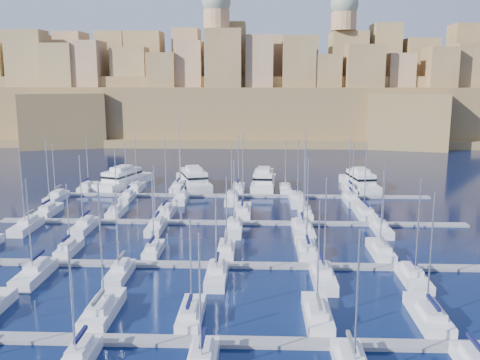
{
  "coord_description": "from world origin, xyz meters",
  "views": [
    {
      "loc": [
        5.08,
        -82.91,
        26.19
      ],
      "look_at": [
        1.69,
        6.0,
        8.83
      ],
      "focal_mm": 40.0,
      "sensor_mm": 36.0,
      "label": 1
    }
  ],
  "objects_px": {
    "sailboat_2": "(103,310)",
    "motor_yacht_c": "(264,181)",
    "motor_yacht_a": "(123,179)",
    "motor_yacht_b": "(194,180)",
    "sailboat_4": "(317,314)",
    "motor_yacht_d": "(360,181)"
  },
  "relations": [
    {
      "from": "sailboat_2",
      "to": "sailboat_4",
      "type": "relative_size",
      "value": 1.12
    },
    {
      "from": "sailboat_2",
      "to": "sailboat_4",
      "type": "height_order",
      "value": "sailboat_2"
    },
    {
      "from": "motor_yacht_b",
      "to": "motor_yacht_d",
      "type": "distance_m",
      "value": 39.51
    },
    {
      "from": "sailboat_4",
      "to": "motor_yacht_c",
      "type": "relative_size",
      "value": 0.78
    },
    {
      "from": "sailboat_2",
      "to": "motor_yacht_b",
      "type": "relative_size",
      "value": 0.78
    },
    {
      "from": "sailboat_4",
      "to": "motor_yacht_b",
      "type": "height_order",
      "value": "sailboat_4"
    },
    {
      "from": "motor_yacht_a",
      "to": "motor_yacht_b",
      "type": "bearing_deg",
      "value": 0.1
    },
    {
      "from": "motor_yacht_a",
      "to": "motor_yacht_b",
      "type": "distance_m",
      "value": 17.02
    },
    {
      "from": "sailboat_2",
      "to": "motor_yacht_d",
      "type": "bearing_deg",
      "value": 59.71
    },
    {
      "from": "motor_yacht_a",
      "to": "motor_yacht_b",
      "type": "xyz_separation_m",
      "value": [
        17.02,
        0.03,
        -0.0
      ]
    },
    {
      "from": "motor_yacht_c",
      "to": "motor_yacht_d",
      "type": "xyz_separation_m",
      "value": [
        22.68,
        -0.06,
        0.0
      ]
    },
    {
      "from": "sailboat_2",
      "to": "motor_yacht_c",
      "type": "bearing_deg",
      "value": 75.44
    },
    {
      "from": "motor_yacht_c",
      "to": "sailboat_4",
      "type": "bearing_deg",
      "value": -85.56
    },
    {
      "from": "motor_yacht_a",
      "to": "motor_yacht_b",
      "type": "height_order",
      "value": "same"
    },
    {
      "from": "sailboat_2",
      "to": "motor_yacht_c",
      "type": "distance_m",
      "value": 72.37
    },
    {
      "from": "motor_yacht_d",
      "to": "motor_yacht_c",
      "type": "bearing_deg",
      "value": 179.86
    },
    {
      "from": "motor_yacht_b",
      "to": "motor_yacht_c",
      "type": "xyz_separation_m",
      "value": [
        16.82,
        -0.71,
        0.0
      ]
    },
    {
      "from": "motor_yacht_a",
      "to": "sailboat_2",
      "type": "bearing_deg",
      "value": -77.53
    },
    {
      "from": "sailboat_4",
      "to": "motor_yacht_d",
      "type": "distance_m",
      "value": 72.27
    },
    {
      "from": "motor_yacht_a",
      "to": "motor_yacht_c",
      "type": "distance_m",
      "value": 33.85
    },
    {
      "from": "motor_yacht_b",
      "to": "sailboat_4",
      "type": "bearing_deg",
      "value": -72.57
    },
    {
      "from": "motor_yacht_c",
      "to": "sailboat_2",
      "type": "bearing_deg",
      "value": -104.56
    }
  ]
}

